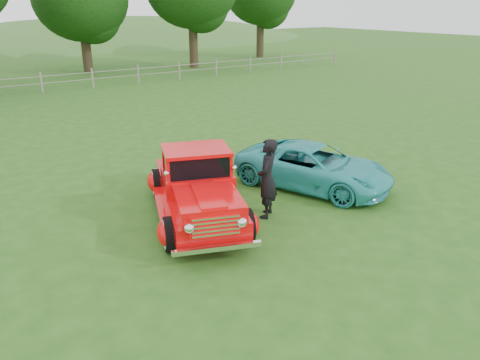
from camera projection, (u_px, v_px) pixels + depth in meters
ground at (289, 239)px, 10.43m from camera, size 140.00×140.00×0.00m
fence_line at (41, 83)px, 27.07m from camera, size 48.00×0.12×1.20m
red_pickup at (197, 187)px, 11.23m from camera, size 3.46×5.28×1.78m
teal_sedan at (314, 166)px, 13.17m from camera, size 3.51×4.86×1.23m
man at (267, 179)px, 11.21m from camera, size 0.85×0.83×1.96m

